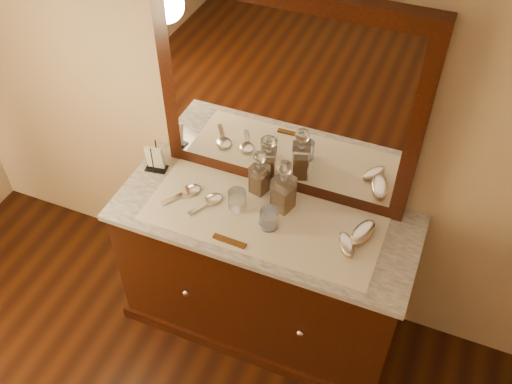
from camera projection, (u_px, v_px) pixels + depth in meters
dresser_cabinet at (263, 274)px, 2.96m from camera, size 1.40×0.55×0.82m
dresser_plinth at (263, 313)px, 3.23m from camera, size 1.46×0.59×0.08m
knob_left at (186, 293)px, 2.83m from camera, size 0.04×0.04×0.04m
knob_right at (300, 333)px, 2.67m from camera, size 0.04×0.04×0.04m
marble_top at (264, 218)px, 2.67m from camera, size 1.44×0.59×0.03m
mirror_frame at (286, 99)px, 2.46m from camera, size 1.20×0.08×1.00m
mirror_glass at (284, 103)px, 2.44m from camera, size 1.06×0.01×0.86m
lace_runner at (263, 219)px, 2.64m from camera, size 1.10×0.45×0.00m
pin_dish at (268, 223)px, 2.61m from camera, size 0.10×0.10×0.02m
comb at (229, 241)px, 2.54m from camera, size 0.16×0.04×0.01m
napkin_rack at (155, 159)px, 2.84m from camera, size 0.12×0.08×0.16m
decanter_left at (259, 176)px, 2.70m from camera, size 0.09×0.09×0.25m
decanter_right at (284, 190)px, 2.61m from camera, size 0.11×0.11×0.29m
brush_near at (346, 245)px, 2.50m from camera, size 0.13×0.15×0.04m
brush_far at (363, 233)px, 2.54m from camera, size 0.12×0.19×0.05m
hand_mirror_outer at (188, 192)px, 2.75m from camera, size 0.16×0.20×0.02m
hand_mirror_inner at (210, 201)px, 2.71m from camera, size 0.13×0.20×0.02m
tumblers at (253, 209)px, 2.61m from camera, size 0.27×0.14×0.10m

